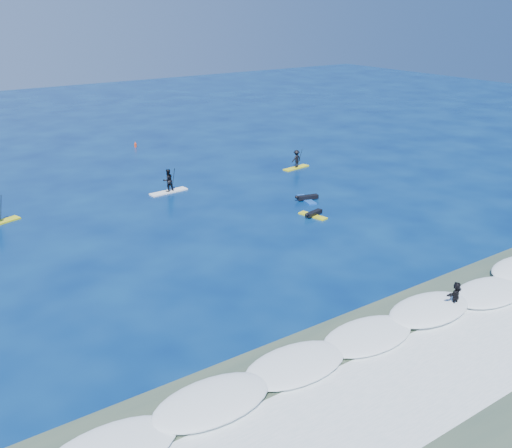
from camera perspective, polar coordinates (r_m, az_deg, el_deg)
ground at (r=34.42m, az=3.18°, el=-2.66°), size 160.00×160.00×0.00m
shallow_water at (r=26.25m, az=22.73°, el=-12.71°), size 90.00×13.00×0.01m
breaking_wave at (r=28.12m, az=15.92°, el=-9.38°), size 40.00×6.00×0.30m
whitewater at (r=26.67m, az=20.92°, el=-11.86°), size 34.00×5.00×0.02m
sup_paddler_center at (r=45.17m, az=-8.78°, el=4.13°), size 3.13×0.97×2.17m
sup_paddler_right at (r=51.46m, az=4.06°, el=6.38°), size 2.80×1.05×1.92m
prone_paddler_near at (r=39.94m, az=5.73°, el=0.97°), size 1.71×2.22×0.45m
prone_paddler_far at (r=43.19m, az=5.08°, el=2.60°), size 1.87×2.45×0.50m
wave_surfer at (r=29.25m, az=19.33°, el=-6.80°), size 1.92×0.70×1.36m
marker_buoy at (r=60.50m, az=-11.97°, el=7.76°), size 0.24×0.24×0.58m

